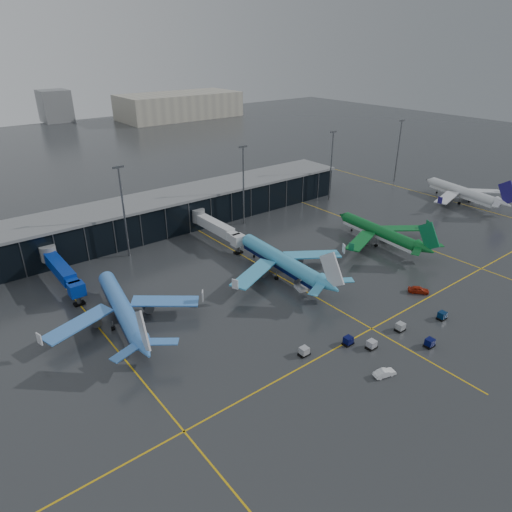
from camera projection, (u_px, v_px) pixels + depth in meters
ground at (288, 314)px, 100.67m from camera, size 600.00×600.00×0.00m
terminal_pier at (157, 214)px, 142.40m from camera, size 142.00×17.00×10.70m
jet_bridges at (62, 270)px, 109.78m from camera, size 94.00×27.50×7.20m
flood_masts at (189, 195)px, 133.05m from camera, size 203.00×0.50×25.50m
distant_hangars at (83, 113)px, 316.64m from camera, size 260.00×71.00×22.00m
taxi_lines at (290, 282)px, 113.77m from camera, size 220.00×120.00×0.02m
airliner_arkefly at (120, 298)px, 95.23m from camera, size 40.24×44.18×12.02m
airliner_klm_near at (281, 252)px, 115.32m from camera, size 38.07×42.74×12.51m
airliner_aer_lingus at (380, 225)px, 133.45m from camera, size 36.09×40.23×11.50m
airliner_ba at (463, 186)px, 167.70m from camera, size 41.81×45.49×12.05m
baggage_carts at (384, 337)px, 91.69m from camera, size 34.39×14.79×1.70m
mobile_airstair at (301, 286)px, 110.35m from camera, size 2.95×3.66×3.45m
service_van_red at (419, 290)px, 108.78m from camera, size 4.58×4.99×1.65m
service_van_white at (385, 373)px, 81.88m from camera, size 4.48×2.54×1.40m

